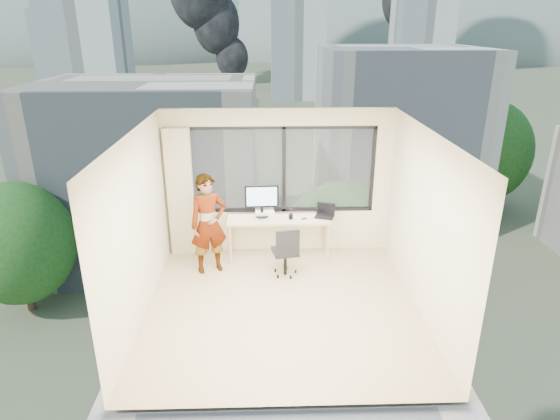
{
  "coord_description": "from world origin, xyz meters",
  "views": [
    {
      "loc": [
        -0.22,
        -6.13,
        3.93
      ],
      "look_at": [
        0.0,
        1.0,
        1.15
      ],
      "focal_mm": 30.83,
      "sensor_mm": 36.0,
      "label": 1
    }
  ],
  "objects_px": {
    "game_console": "(265,212)",
    "laptop": "(325,212)",
    "chair": "(285,250)",
    "desk": "(279,237)",
    "person": "(209,224)",
    "monitor": "(262,201)",
    "handbag": "(323,207)"
  },
  "relations": [
    {
      "from": "person",
      "to": "chair",
      "type": "bearing_deg",
      "value": -30.1
    },
    {
      "from": "person",
      "to": "game_console",
      "type": "xyz_separation_m",
      "value": [
        0.92,
        0.65,
        -0.06
      ]
    },
    {
      "from": "monitor",
      "to": "laptop",
      "type": "xyz_separation_m",
      "value": [
        1.1,
        -0.07,
        -0.19
      ]
    },
    {
      "from": "desk",
      "to": "chair",
      "type": "xyz_separation_m",
      "value": [
        0.09,
        -0.67,
        0.07
      ]
    },
    {
      "from": "chair",
      "to": "laptop",
      "type": "relative_size",
      "value": 2.59
    },
    {
      "from": "chair",
      "to": "desk",
      "type": "bearing_deg",
      "value": 87.4
    },
    {
      "from": "game_console",
      "to": "laptop",
      "type": "relative_size",
      "value": 0.96
    },
    {
      "from": "desk",
      "to": "laptop",
      "type": "relative_size",
      "value": 5.23
    },
    {
      "from": "person",
      "to": "game_console",
      "type": "distance_m",
      "value": 1.13
    },
    {
      "from": "monitor",
      "to": "handbag",
      "type": "distance_m",
      "value": 1.13
    },
    {
      "from": "chair",
      "to": "laptop",
      "type": "distance_m",
      "value": 1.06
    },
    {
      "from": "chair",
      "to": "monitor",
      "type": "height_order",
      "value": "monitor"
    },
    {
      "from": "laptop",
      "to": "chair",
      "type": "bearing_deg",
      "value": -117.98
    },
    {
      "from": "monitor",
      "to": "laptop",
      "type": "bearing_deg",
      "value": -6.15
    },
    {
      "from": "desk",
      "to": "laptop",
      "type": "xyz_separation_m",
      "value": [
        0.8,
        -0.0,
        0.48
      ]
    },
    {
      "from": "person",
      "to": "laptop",
      "type": "relative_size",
      "value": 4.91
    },
    {
      "from": "person",
      "to": "handbag",
      "type": "bearing_deg",
      "value": -1.42
    },
    {
      "from": "person",
      "to": "monitor",
      "type": "xyz_separation_m",
      "value": [
        0.88,
        0.54,
        0.2
      ]
    },
    {
      "from": "monitor",
      "to": "game_console",
      "type": "bearing_deg",
      "value": 63.73
    },
    {
      "from": "desk",
      "to": "chair",
      "type": "bearing_deg",
      "value": -82.68
    },
    {
      "from": "monitor",
      "to": "person",
      "type": "bearing_deg",
      "value": -150.86
    },
    {
      "from": "handbag",
      "to": "monitor",
      "type": "bearing_deg",
      "value": -150.67
    },
    {
      "from": "game_console",
      "to": "laptop",
      "type": "distance_m",
      "value": 1.06
    },
    {
      "from": "monitor",
      "to": "handbag",
      "type": "relative_size",
      "value": 2.4
    },
    {
      "from": "desk",
      "to": "game_console",
      "type": "xyz_separation_m",
      "value": [
        -0.25,
        0.17,
        0.41
      ]
    },
    {
      "from": "game_console",
      "to": "handbag",
      "type": "xyz_separation_m",
      "value": [
        1.05,
        0.06,
        0.05
      ]
    },
    {
      "from": "game_console",
      "to": "handbag",
      "type": "distance_m",
      "value": 1.05
    },
    {
      "from": "desk",
      "to": "handbag",
      "type": "xyz_separation_m",
      "value": [
        0.8,
        0.23,
        0.47
      ]
    },
    {
      "from": "monitor",
      "to": "handbag",
      "type": "xyz_separation_m",
      "value": [
        1.1,
        0.17,
        -0.2
      ]
    },
    {
      "from": "handbag",
      "to": "desk",
      "type": "bearing_deg",
      "value": -143.15
    },
    {
      "from": "monitor",
      "to": "handbag",
      "type": "height_order",
      "value": "monitor"
    },
    {
      "from": "desk",
      "to": "laptop",
      "type": "height_order",
      "value": "laptop"
    }
  ]
}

